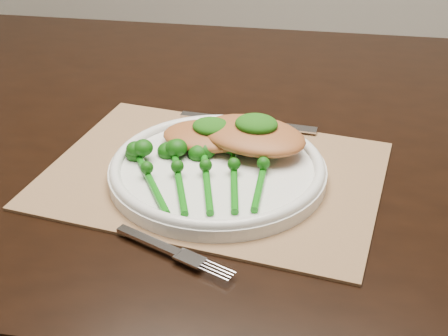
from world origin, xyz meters
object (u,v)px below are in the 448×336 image
(dining_table, at_px, (230,309))
(chicken_fillet_left, at_px, (208,136))
(dinner_plate, at_px, (218,169))
(placemat, at_px, (214,174))
(broccolini_bundle, at_px, (207,180))

(dining_table, bearing_deg, chicken_fillet_left, -99.10)
(dinner_plate, bearing_deg, dining_table, 98.58)
(dinner_plate, xyz_separation_m, chicken_fillet_left, (-0.03, 0.05, 0.02))
(placemat, bearing_deg, dinner_plate, -43.97)
(broccolini_bundle, bearing_deg, dining_table, 76.38)
(placemat, bearing_deg, dining_table, 98.89)
(placemat, distance_m, chicken_fillet_left, 0.06)
(broccolini_bundle, bearing_deg, dinner_plate, 68.66)
(dining_table, relative_size, chicken_fillet_left, 13.88)
(dining_table, height_order, placemat, placemat)
(dinner_plate, bearing_deg, broccolini_bundle, -91.27)
(placemat, height_order, broccolini_bundle, broccolini_bundle)
(chicken_fillet_left, distance_m, broccolini_bundle, 0.10)
(dinner_plate, relative_size, broccolini_bundle, 1.27)
(placemat, distance_m, broccolini_bundle, 0.06)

